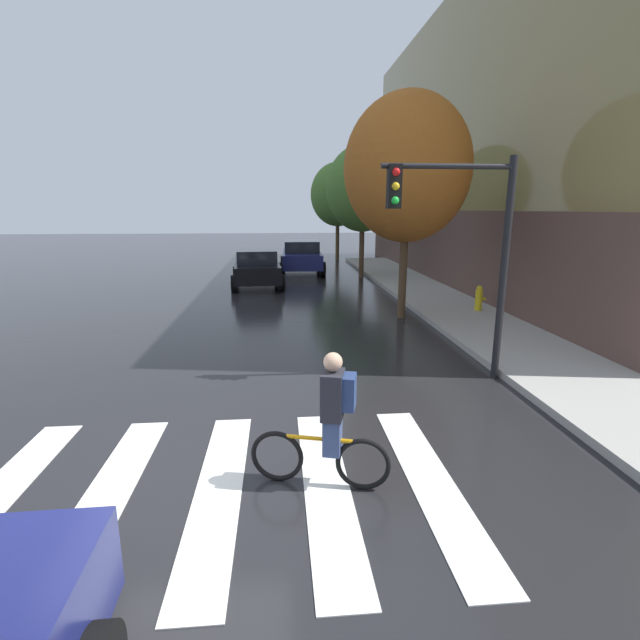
% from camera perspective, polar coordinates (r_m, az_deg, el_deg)
% --- Properties ---
extents(ground_plane, '(120.00, 120.00, 0.00)m').
position_cam_1_polar(ground_plane, '(6.11, -16.27, -19.52)').
color(ground_plane, black).
extents(crosswalk_stripes, '(5.71, 3.77, 0.01)m').
position_cam_1_polar(crosswalk_stripes, '(6.04, -12.26, -19.61)').
color(crosswalk_stripes, silver).
rests_on(crosswalk_stripes, ground).
extents(sedan_mid, '(2.37, 4.67, 1.58)m').
position_cam_1_polar(sedan_mid, '(20.39, -7.72, 6.43)').
color(sedan_mid, black).
rests_on(sedan_mid, ground).
extents(sedan_far, '(2.36, 4.87, 1.67)m').
position_cam_1_polar(sedan_far, '(24.55, -2.25, 7.83)').
color(sedan_far, navy).
rests_on(sedan_far, ground).
extents(cyclist, '(1.67, 0.50, 1.69)m').
position_cam_1_polar(cyclist, '(5.59, 1.21, -12.30)').
color(cyclist, black).
rests_on(cyclist, ground).
extents(traffic_light_near, '(2.47, 0.28, 4.20)m').
position_cam_1_polar(traffic_light_near, '(9.06, 17.19, 10.28)').
color(traffic_light_near, black).
rests_on(traffic_light_near, ground).
extents(fire_hydrant, '(0.33, 0.22, 0.78)m').
position_cam_1_polar(fire_hydrant, '(15.46, 18.86, 2.54)').
color(fire_hydrant, gold).
rests_on(fire_hydrant, sidewalk).
extents(street_tree_near, '(3.65, 3.65, 6.50)m').
position_cam_1_polar(street_tree_near, '(14.30, 10.61, 17.74)').
color(street_tree_near, '#4C3823').
rests_on(street_tree_near, ground).
extents(street_tree_mid, '(3.48, 3.48, 6.19)m').
position_cam_1_polar(street_tree_mid, '(22.76, 5.26, 15.70)').
color(street_tree_mid, '#4C3823').
rests_on(street_tree_mid, ground).
extents(street_tree_far, '(3.44, 3.44, 6.11)m').
position_cam_1_polar(street_tree_far, '(30.49, 2.19, 15.08)').
color(street_tree_far, '#4C3823').
rests_on(street_tree_far, ground).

